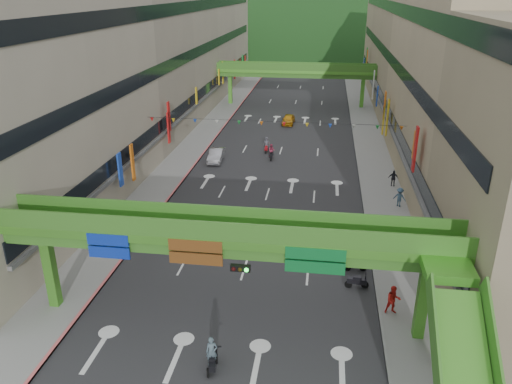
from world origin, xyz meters
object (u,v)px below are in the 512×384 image
at_px(car_silver, 216,155).
at_px(pedestrian_red, 393,302).
at_px(scooter_rider_near, 212,355).
at_px(car_yellow, 288,120).
at_px(scooter_rider_mid, 272,152).
at_px(overpass_near, 241,251).

height_order(car_silver, pedestrian_red, pedestrian_red).
xyz_separation_m(scooter_rider_near, pedestrian_red, (9.85, 6.16, -0.01)).
xyz_separation_m(car_silver, car_yellow, (6.89, 17.80, -0.01)).
relative_size(scooter_rider_mid, pedestrian_red, 1.00).
distance_m(car_yellow, pedestrian_red, 45.88).
relative_size(scooter_rider_mid, car_yellow, 0.46).
relative_size(overpass_near, pedestrian_red, 15.12).
bearing_deg(car_silver, pedestrian_red, -60.67).
bearing_deg(pedestrian_red, scooter_rider_near, -155.64).
bearing_deg(pedestrian_red, car_silver, 114.23).
distance_m(car_silver, car_yellow, 19.09).
height_order(scooter_rider_mid, pedestrian_red, scooter_rider_mid).
bearing_deg(overpass_near, car_silver, 104.99).
height_order(car_silver, car_yellow, car_silver).
height_order(scooter_rider_near, car_yellow, scooter_rider_near).
relative_size(overpass_near, scooter_rider_near, 13.93).
bearing_deg(scooter_rider_mid, scooter_rider_near, -88.81).
bearing_deg(car_yellow, scooter_rider_near, -87.33).
xyz_separation_m(scooter_rider_mid, pedestrian_red, (10.57, -28.47, -0.02)).
xyz_separation_m(scooter_rider_mid, car_yellow, (0.66, 16.33, -0.25)).
xyz_separation_m(scooter_rider_near, scooter_rider_mid, (-0.72, 34.63, 0.01)).
distance_m(scooter_rider_near, pedestrian_red, 11.61).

